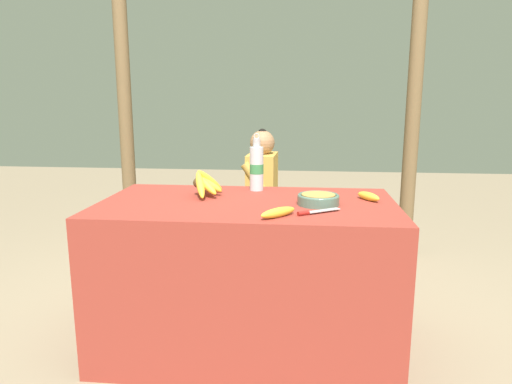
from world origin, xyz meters
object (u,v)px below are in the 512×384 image
object	(u,v)px
banana_bunch_ripe	(205,183)
wooden_bench	(260,223)
loose_banana_front	(278,212)
knife	(313,212)
banana_bunch_green	(209,204)
serving_bowl	(318,199)
support_post_far	(415,87)
water_bottle	(257,168)
loose_banana_side	(368,196)
seated_vendor	(256,190)
support_post_near	(124,88)

from	to	relation	value
banana_bunch_ripe	wooden_bench	distance (m)	1.13
loose_banana_front	knife	distance (m)	0.17
banana_bunch_green	loose_banana_front	bearing A→B (deg)	-66.97
serving_bowl	knife	size ratio (longest dim) A/B	1.03
banana_bunch_green	support_post_far	size ratio (longest dim) A/B	0.11
loose_banana_front	banana_bunch_green	size ratio (longest dim) A/B	0.58
water_bottle	knife	distance (m)	0.61
loose_banana_front	banana_bunch_green	bearing A→B (deg)	113.03
knife	banana_bunch_green	distance (m)	1.56
loose_banana_side	wooden_bench	size ratio (longest dim) A/B	0.10
seated_vendor	banana_bunch_ripe	bearing A→B (deg)	82.62
loose_banana_front	banana_bunch_green	xyz separation A→B (m)	(-0.60, 1.41, -0.30)
water_bottle	wooden_bench	xyz separation A→B (m)	(-0.05, 0.82, -0.54)
support_post_near	support_post_far	bearing A→B (deg)	0.00
seated_vendor	banana_bunch_green	bearing A→B (deg)	-2.52
loose_banana_front	support_post_far	world-z (taller)	support_post_far
banana_bunch_ripe	knife	world-z (taller)	banana_bunch_ripe
banana_bunch_ripe	support_post_far	size ratio (longest dim) A/B	0.11
support_post_far	serving_bowl	bearing A→B (deg)	-116.92
knife	support_post_far	xyz separation A→B (m)	(0.80, 1.71, 0.58)
serving_bowl	water_bottle	size ratio (longest dim) A/B	0.64
serving_bowl	wooden_bench	xyz separation A→B (m)	(-0.39, 1.15, -0.45)
loose_banana_side	knife	xyz separation A→B (m)	(-0.29, -0.31, -0.01)
loose_banana_front	banana_bunch_ripe	bearing A→B (deg)	135.55
wooden_bench	support_post_near	size ratio (longest dim) A/B	0.57
wooden_bench	seated_vendor	distance (m)	0.26
banana_bunch_ripe	support_post_near	size ratio (longest dim) A/B	0.11
water_bottle	banana_bunch_ripe	bearing A→B (deg)	-144.39
knife	support_post_far	world-z (taller)	support_post_far
seated_vendor	support_post_far	bearing A→B (deg)	-158.63
serving_bowl	support_post_far	size ratio (longest dim) A/B	0.07
loose_banana_front	wooden_bench	xyz separation A→B (m)	(-0.21, 1.40, -0.44)
knife	wooden_bench	world-z (taller)	knife
serving_bowl	wooden_bench	bearing A→B (deg)	108.63
loose_banana_side	wooden_bench	distance (m)	1.29
water_bottle	serving_bowl	bearing A→B (deg)	-44.28
loose_banana_side	seated_vendor	distance (m)	1.22
loose_banana_side	support_post_near	world-z (taller)	support_post_near
seated_vendor	support_post_far	size ratio (longest dim) A/B	0.39
loose_banana_side	banana_bunch_green	world-z (taller)	loose_banana_side
loose_banana_side	support_post_near	bearing A→B (deg)	142.07
loose_banana_front	wooden_bench	bearing A→B (deg)	98.31
knife	wooden_bench	size ratio (longest dim) A/B	0.13
seated_vendor	support_post_far	world-z (taller)	support_post_far
loose_banana_side	knife	size ratio (longest dim) A/B	0.77
water_bottle	wooden_bench	size ratio (longest dim) A/B	0.20
loose_banana_front	loose_banana_side	world-z (taller)	same
banana_bunch_ripe	seated_vendor	xyz separation A→B (m)	(0.17, 0.97, -0.23)
water_bottle	banana_bunch_green	bearing A→B (deg)	118.45
water_bottle	wooden_bench	distance (m)	0.99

